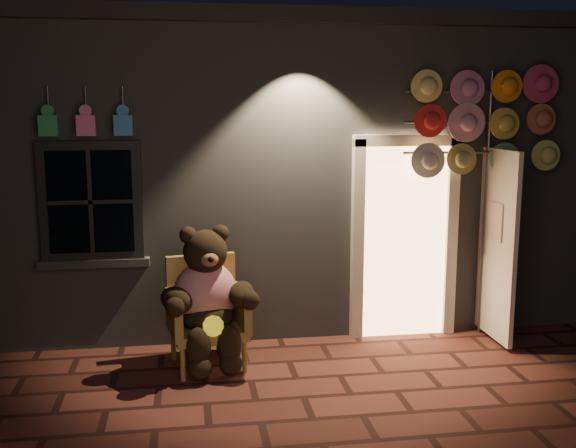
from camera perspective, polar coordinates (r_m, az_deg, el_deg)
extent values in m
plane|color=brown|center=(6.02, 1.35, -14.45)|extent=(60.00, 60.00, 0.00)
cube|color=slate|center=(9.48, -2.82, 4.92)|extent=(7.00, 5.00, 3.30)
cube|color=black|center=(9.48, -2.91, 15.39)|extent=(7.30, 5.30, 0.16)
cube|color=black|center=(6.98, -16.32, 1.86)|extent=(1.00, 0.10, 1.20)
cube|color=black|center=(6.95, -16.36, 1.82)|extent=(0.82, 0.06, 1.02)
cube|color=slate|center=(7.09, -16.07, -3.19)|extent=(1.10, 0.14, 0.08)
cube|color=#FFBA72|center=(7.39, 9.73, -1.38)|extent=(0.92, 0.10, 2.10)
cube|color=beige|center=(7.21, 5.90, -1.57)|extent=(0.12, 0.12, 2.20)
cube|color=beige|center=(7.53, 13.58, -1.30)|extent=(0.12, 0.12, 2.20)
cube|color=beige|center=(7.22, 10.08, 6.99)|extent=(1.16, 0.12, 0.12)
cube|color=beige|center=(7.38, 17.31, -1.70)|extent=(0.05, 0.80, 2.00)
cube|color=#248543|center=(6.90, -19.63, 7.85)|extent=(0.18, 0.07, 0.20)
cylinder|color=#59595E|center=(6.95, -19.66, 9.92)|extent=(0.02, 0.02, 0.25)
cube|color=#DB5A8C|center=(6.84, -16.72, 7.99)|extent=(0.18, 0.07, 0.20)
cylinder|color=#59595E|center=(6.90, -16.76, 10.08)|extent=(0.02, 0.02, 0.25)
cube|color=teal|center=(6.80, -13.77, 8.11)|extent=(0.18, 0.07, 0.20)
cylinder|color=#59595E|center=(6.86, -13.82, 10.22)|extent=(0.02, 0.02, 0.25)
cube|color=#A78440|center=(6.59, -6.81, -8.92)|extent=(0.78, 0.74, 0.10)
cube|color=#A78440|center=(6.77, -7.37, -5.41)|extent=(0.69, 0.19, 0.68)
cube|color=#A78440|center=(6.46, -9.63, -7.57)|extent=(0.18, 0.59, 0.39)
cube|color=#A78440|center=(6.58, -4.04, -7.12)|extent=(0.18, 0.59, 0.39)
cylinder|color=#A78440|center=(6.36, -8.90, -11.66)|extent=(0.05, 0.05, 0.31)
cylinder|color=#A78440|center=(6.47, -3.69, -11.16)|extent=(0.05, 0.05, 0.31)
cylinder|color=#A78440|center=(6.87, -9.67, -10.02)|extent=(0.05, 0.05, 0.31)
cylinder|color=#A78440|center=(6.97, -4.84, -9.60)|extent=(0.05, 0.05, 0.31)
ellipsoid|color=#B61413|center=(6.53, -7.02, -5.92)|extent=(0.69, 0.59, 0.65)
ellipsoid|color=black|center=(6.51, -6.86, -7.70)|extent=(0.57, 0.51, 0.30)
sphere|color=black|center=(6.38, -7.02, -2.35)|extent=(0.48, 0.48, 0.42)
sphere|color=black|center=(6.34, -8.46, -0.94)|extent=(0.16, 0.16, 0.16)
sphere|color=black|center=(6.40, -5.75, -0.78)|extent=(0.16, 0.16, 0.16)
ellipsoid|color=brown|center=(6.20, -6.66, -3.03)|extent=(0.18, 0.14, 0.13)
ellipsoid|color=black|center=(6.28, -9.43, -6.37)|extent=(0.41, 0.49, 0.24)
ellipsoid|color=black|center=(6.40, -3.95, -5.94)|extent=(0.31, 0.46, 0.24)
ellipsoid|color=black|center=(6.31, -7.62, -10.41)|extent=(0.24, 0.24, 0.40)
ellipsoid|color=black|center=(6.36, -5.01, -10.18)|extent=(0.24, 0.24, 0.40)
sphere|color=black|center=(6.31, -7.49, -11.97)|extent=(0.22, 0.22, 0.22)
sphere|color=black|center=(6.37, -4.87, -11.72)|extent=(0.22, 0.22, 0.22)
cylinder|color=yellow|center=(6.27, -6.35, -8.59)|extent=(0.21, 0.11, 0.19)
cylinder|color=#59595E|center=(7.56, 16.38, 1.48)|extent=(0.04, 0.04, 2.85)
cylinder|color=#59595E|center=(7.34, 14.64, 10.82)|extent=(1.27, 0.03, 0.03)
cylinder|color=#59595E|center=(7.34, 14.53, 8.35)|extent=(1.27, 0.03, 0.03)
cylinder|color=#59595E|center=(7.35, 14.42, 5.89)|extent=(1.27, 0.03, 0.03)
cylinder|color=#E5CD68|center=(7.13, 11.75, 11.39)|extent=(0.36, 0.11, 0.36)
cylinder|color=#C06D92|center=(7.26, 15.02, 11.23)|extent=(0.36, 0.11, 0.36)
cylinder|color=orange|center=(7.41, 18.16, 11.05)|extent=(0.36, 0.11, 0.36)
cylinder|color=#BB385F|center=(7.66, 20.82, 10.85)|extent=(0.36, 0.11, 0.36)
cylinder|color=red|center=(7.10, 11.73, 8.42)|extent=(0.36, 0.11, 0.36)
cylinder|color=#D28895|center=(7.23, 14.98, 8.31)|extent=(0.36, 0.11, 0.36)
cylinder|color=gold|center=(7.46, 17.80, 8.22)|extent=(0.36, 0.11, 0.36)
cylinder|color=#AC5B36|center=(7.63, 20.76, 8.08)|extent=(0.36, 0.11, 0.36)
cylinder|color=beige|center=(7.09, 11.71, 5.43)|extent=(0.36, 0.11, 0.36)
cylinder|color=olive|center=(7.31, 14.66, 5.44)|extent=(0.36, 0.11, 0.36)
cylinder|color=#62A560|center=(7.46, 17.75, 5.38)|extent=(0.36, 0.11, 0.36)
cylinder|color=#CBC05F|center=(7.63, 20.70, 5.30)|extent=(0.36, 0.11, 0.36)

